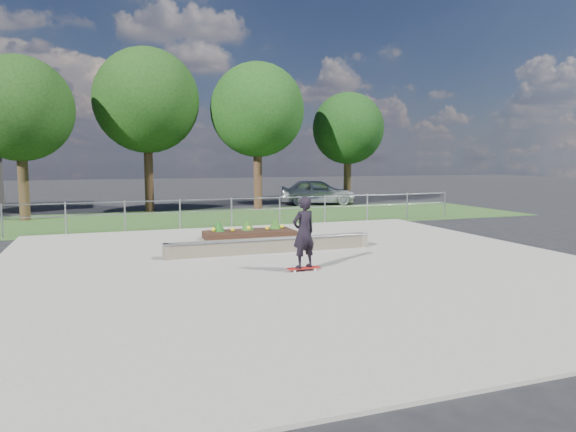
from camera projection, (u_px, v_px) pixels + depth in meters
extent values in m
plane|color=black|center=(300.00, 265.00, 13.18)|extent=(120.00, 120.00, 0.00)
cube|color=#28481D|center=(214.00, 218.00, 23.47)|extent=(30.00, 8.00, 0.02)
cube|color=gray|center=(300.00, 264.00, 13.18)|extent=(15.00, 15.00, 0.06)
cylinder|color=gray|center=(2.00, 221.00, 17.44)|extent=(0.06, 0.06, 1.20)
cylinder|color=gray|center=(66.00, 219.00, 18.11)|extent=(0.06, 0.06, 1.20)
cylinder|color=gray|center=(125.00, 217.00, 18.79)|extent=(0.06, 0.06, 1.20)
cylinder|color=#979A9F|center=(180.00, 215.00, 19.46)|extent=(0.06, 0.06, 1.20)
cylinder|color=#909498|center=(232.00, 213.00, 20.13)|extent=(0.06, 0.06, 1.20)
cylinder|color=gray|center=(280.00, 211.00, 20.80)|extent=(0.06, 0.06, 1.20)
cylinder|color=#97999F|center=(325.00, 209.00, 21.48)|extent=(0.06, 0.06, 1.20)
cylinder|color=#9A9CA3|center=(367.00, 208.00, 22.15)|extent=(0.06, 0.06, 1.20)
cylinder|color=gray|center=(407.00, 206.00, 22.82)|extent=(0.06, 0.06, 1.20)
cylinder|color=gray|center=(445.00, 205.00, 23.49)|extent=(0.06, 0.06, 1.20)
cylinder|color=gray|center=(231.00, 199.00, 20.07)|extent=(20.00, 0.04, 0.04)
cylinder|color=gray|center=(232.00, 210.00, 20.12)|extent=(20.00, 0.04, 0.04)
cylinder|color=#322314|center=(24.00, 187.00, 22.49)|extent=(0.44, 0.44, 2.93)
sphere|color=black|center=(19.00, 108.00, 22.11)|extent=(4.55, 4.55, 4.55)
cylinder|color=#352015|center=(149.00, 179.00, 26.18)|extent=(0.44, 0.44, 3.38)
sphere|color=black|center=(147.00, 101.00, 25.74)|extent=(5.25, 5.25, 5.25)
cylinder|color=#352115|center=(258.00, 180.00, 27.11)|extent=(0.44, 0.44, 3.15)
sphere|color=#12330E|center=(257.00, 110.00, 26.70)|extent=(4.90, 4.90, 4.90)
cylinder|color=#372716|center=(347.00, 182.00, 30.56)|extent=(0.44, 0.44, 2.70)
sphere|color=black|center=(348.00, 128.00, 30.21)|extent=(4.20, 4.20, 4.20)
cube|color=brown|center=(270.00, 245.00, 14.62)|extent=(6.00, 0.40, 0.40)
cylinder|color=gray|center=(273.00, 239.00, 14.41)|extent=(6.00, 0.06, 0.06)
cube|color=brown|center=(167.00, 251.00, 13.65)|extent=(0.15, 0.42, 0.40)
cube|color=#695D4D|center=(361.00, 240.00, 15.60)|extent=(0.15, 0.42, 0.40)
cube|color=black|center=(249.00, 234.00, 17.24)|extent=(3.00, 1.20, 0.25)
sphere|color=yellow|center=(213.00, 230.00, 16.90)|extent=(0.14, 0.14, 0.14)
sphere|color=yellow|center=(233.00, 230.00, 16.92)|extent=(0.14, 0.14, 0.14)
sphere|color=yellow|center=(249.00, 228.00, 17.31)|extent=(0.14, 0.14, 0.14)
sphere|color=yellow|center=(267.00, 228.00, 17.32)|extent=(0.14, 0.14, 0.14)
sphere|color=yellow|center=(282.00, 226.00, 17.71)|extent=(0.14, 0.14, 0.14)
cone|color=#144614|center=(218.00, 226.00, 17.10)|extent=(0.44, 0.44, 0.36)
cone|color=#1E4D16|center=(247.00, 224.00, 17.44)|extent=(0.44, 0.44, 0.36)
cone|color=#1D4814|center=(275.00, 223.00, 17.77)|extent=(0.44, 0.44, 0.36)
cylinder|color=white|center=(295.00, 271.00, 12.02)|extent=(0.05, 0.03, 0.05)
cylinder|color=silver|center=(292.00, 270.00, 12.19)|extent=(0.05, 0.03, 0.05)
cylinder|color=white|center=(315.00, 270.00, 12.20)|extent=(0.05, 0.03, 0.05)
cylinder|color=silver|center=(312.00, 268.00, 12.37)|extent=(0.05, 0.03, 0.05)
cylinder|color=#A4A4A9|center=(293.00, 270.00, 12.10)|extent=(0.02, 0.18, 0.02)
cylinder|color=#A4A4AA|center=(314.00, 268.00, 12.28)|extent=(0.02, 0.18, 0.02)
cube|color=#A41714|center=(304.00, 268.00, 12.19)|extent=(0.80, 0.21, 0.02)
imported|color=black|center=(304.00, 232.00, 12.09)|extent=(0.71, 0.56, 1.70)
imported|color=#ACB1B6|center=(318.00, 192.00, 30.55)|extent=(4.79, 3.03, 1.52)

